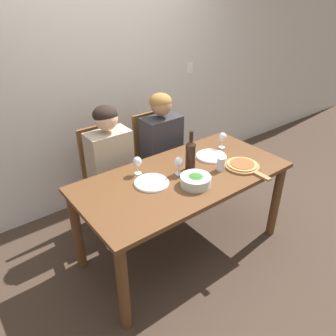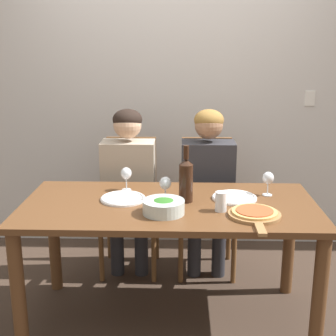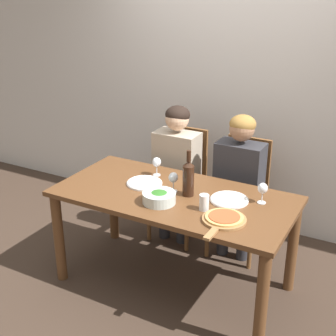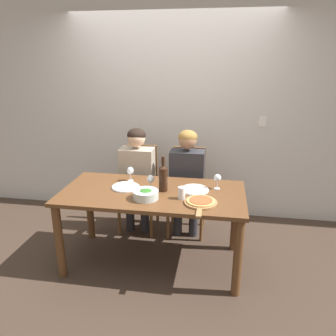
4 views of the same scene
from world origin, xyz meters
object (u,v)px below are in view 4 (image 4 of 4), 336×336
dinner_plate_right (195,190)px  water_tumbler (182,193)px  dinner_plate_left (126,187)px  wine_glass_left (130,171)px  wine_bottle (163,177)px  wine_glass_centre (151,180)px  broccoli_bowl (146,194)px  wine_glass_right (217,179)px  person_woman (137,171)px  pizza_on_board (201,202)px  chair_left (140,185)px  person_man (187,173)px  chair_right (188,188)px

dinner_plate_right → water_tumbler: size_ratio=2.43×
dinner_plate_left → wine_glass_left: 0.21m
wine_bottle → wine_glass_centre: 0.13m
wine_glass_left → broccoli_bowl: bearing=-58.1°
dinner_plate_right → wine_glass_right: bearing=19.6°
dinner_plate_right → water_tumbler: water_tumbler is taller
person_woman → dinner_plate_left: 0.58m
pizza_on_board → wine_glass_centre: (-0.49, 0.24, 0.09)m
dinner_plate_left → wine_glass_centre: wine_glass_centre is taller
chair_left → dinner_plate_left: (0.04, -0.70, 0.25)m
broccoli_bowl → pizza_on_board: (0.50, -0.04, -0.02)m
chair_left → person_woman: person_woman is taller
person_woman → wine_bottle: person_woman is taller
person_man → water_tumbler: 0.76m
person_woman → wine_glass_right: bearing=-26.9°
person_woman → wine_glass_right: size_ratio=8.19×
dinner_plate_right → wine_glass_left: bearing=167.5°
person_man → wine_bottle: bearing=-105.2°
person_man → dinner_plate_left: person_man is taller
water_tumbler → dinner_plate_right: bearing=64.9°
wine_glass_centre → dinner_plate_left: bearing=176.7°
chair_left → chair_right: 0.57m
wine_glass_centre → water_tumbler: size_ratio=1.35×
person_man → wine_glass_centre: (-0.28, -0.59, 0.13)m
chair_left → wine_glass_right: (0.92, -0.58, 0.35)m
chair_right → wine_glass_right: 0.76m
person_woman → dinner_plate_left: person_woman is taller
chair_right → dinner_plate_left: (-0.54, -0.70, 0.25)m
person_woman → person_man: same height
chair_left → person_man: 0.63m
chair_right → wine_glass_right: chair_right is taller
pizza_on_board → person_man: bearing=104.2°
pizza_on_board → chair_left: bearing=129.5°
person_woman → broccoli_bowl: (0.29, -0.80, 0.06)m
wine_glass_left → water_tumbler: 0.68m
wine_glass_right → wine_glass_left: bearing=175.2°
wine_bottle → dinner_plate_left: wine_bottle is taller
chair_left → pizza_on_board: 1.26m
wine_glass_left → wine_glass_centre: 0.33m
pizza_on_board → wine_glass_left: wine_glass_left is taller
wine_bottle → dinner_plate_right: (0.29, 0.06, -0.13)m
pizza_on_board → wine_glass_right: bearing=70.4°
chair_right → broccoli_bowl: size_ratio=4.25×
chair_right → person_man: size_ratio=0.80×
broccoli_bowl → dinner_plate_right: bearing=31.9°
chair_right → wine_bottle: bearing=-102.8°
wine_glass_left → chair_right: bearing=43.2°
dinner_plate_left → dinner_plate_right: (0.67, 0.04, 0.00)m
person_man → wine_glass_right: size_ratio=8.19×
wine_bottle → water_tumbler: wine_bottle is taller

